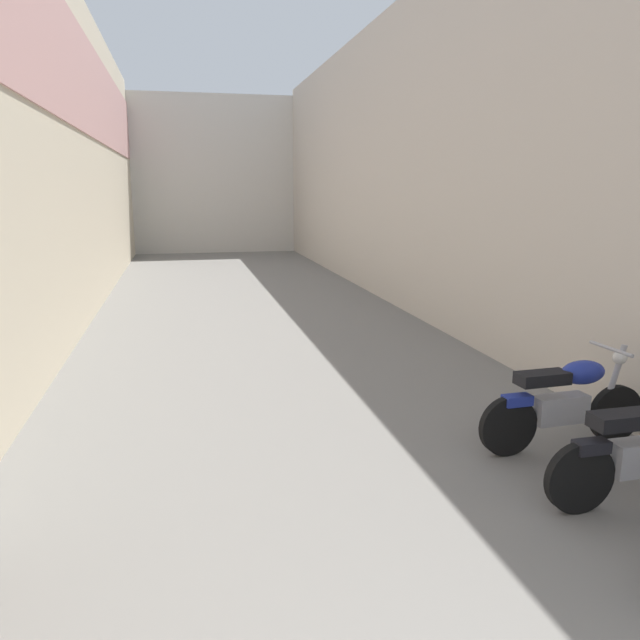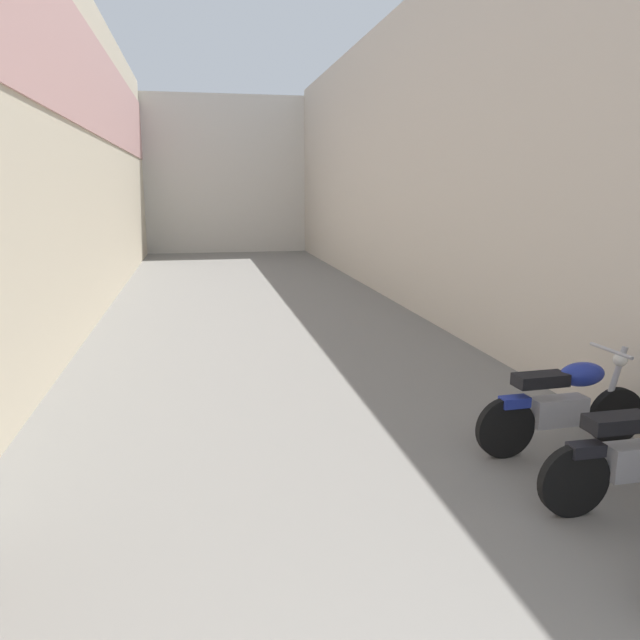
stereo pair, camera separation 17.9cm
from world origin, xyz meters
The scene contains 5 objects.
ground_plane centered at (0.00, 10.48, 0.00)m, with size 40.97×40.97×0.00m, color slate.
building_left centered at (-3.39, 12.44, 3.29)m, with size 0.45×24.97×6.52m.
building_right centered at (3.39, 12.48, 3.19)m, with size 0.45×24.97×6.38m.
building_far_end centered at (0.00, 25.97, 3.09)m, with size 9.39×2.00×6.17m, color beige.
motorcycle_fourth centered at (2.25, 4.91, 0.50)m, with size 1.85×0.58×1.04m.
Camera 1 is at (-1.40, -0.13, 2.56)m, focal length 34.13 mm.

